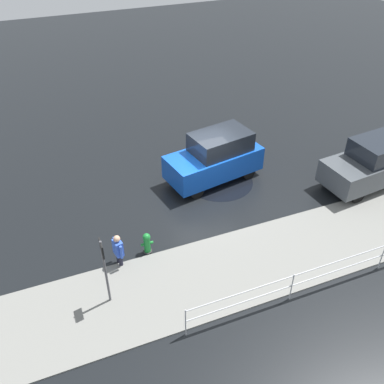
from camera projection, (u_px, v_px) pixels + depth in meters
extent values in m
plane|color=black|center=(206.00, 192.00, 17.19)|extent=(60.00, 60.00, 0.00)
cube|color=slate|center=(257.00, 261.00, 14.04)|extent=(24.00, 3.20, 0.04)
cube|color=blue|center=(213.00, 163.00, 17.45)|extent=(4.14, 2.36, 0.99)
cube|color=#1E232B|center=(221.00, 142.00, 17.06)|extent=(2.57, 1.88, 0.77)
cylinder|color=black|center=(196.00, 191.00, 16.71)|extent=(0.63, 0.32, 0.60)
cylinder|color=black|center=(178.00, 174.00, 17.68)|extent=(0.63, 0.32, 0.60)
cylinder|color=black|center=(248.00, 172.00, 17.81)|extent=(0.63, 0.32, 0.60)
cylinder|color=black|center=(228.00, 156.00, 18.78)|extent=(0.63, 0.32, 0.60)
cube|color=#474C51|center=(373.00, 167.00, 17.24)|extent=(4.44, 2.14, 0.95)
cube|color=#1E232B|center=(384.00, 147.00, 16.87)|extent=(2.71, 1.77, 0.73)
cylinder|color=black|center=(357.00, 196.00, 16.47)|extent=(0.62, 0.27, 0.60)
cylinder|color=black|center=(331.00, 177.00, 17.52)|extent=(0.62, 0.27, 0.60)
cylinder|color=black|center=(381.00, 160.00, 18.57)|extent=(0.62, 0.27, 0.60)
cylinder|color=#197A2D|center=(147.00, 245.00, 14.24)|extent=(0.22, 0.22, 0.62)
sphere|color=#197A2D|center=(147.00, 237.00, 14.02)|extent=(0.26, 0.26, 0.26)
cylinder|color=#197A2D|center=(152.00, 242.00, 14.24)|extent=(0.10, 0.09, 0.09)
cylinder|color=#197A2D|center=(142.00, 245.00, 14.15)|extent=(0.10, 0.09, 0.09)
cylinder|color=#2D2D2D|center=(148.00, 251.00, 14.40)|extent=(0.31, 0.31, 0.06)
cube|color=blue|center=(118.00, 248.00, 13.55)|extent=(0.30, 0.40, 0.55)
sphere|color=tan|center=(117.00, 239.00, 13.32)|extent=(0.22, 0.22, 0.22)
cylinder|color=#1E1E2D|center=(118.00, 257.00, 13.90)|extent=(0.13, 0.13, 0.45)
cylinder|color=#1E1E2D|center=(121.00, 261.00, 13.78)|extent=(0.13, 0.13, 0.45)
cylinder|color=blue|center=(115.00, 243.00, 13.71)|extent=(0.09, 0.09, 0.50)
cylinder|color=blue|center=(121.00, 252.00, 13.38)|extent=(0.09, 0.09, 0.50)
cylinder|color=#B7BABF|center=(382.00, 256.00, 13.52)|extent=(0.04, 0.04, 1.05)
cylinder|color=#B7BABF|center=(292.00, 287.00, 12.52)|extent=(0.04, 0.04, 1.05)
cylinder|color=#B7BABF|center=(186.00, 323.00, 11.51)|extent=(0.04, 0.04, 1.05)
cylinder|color=#B7BABF|center=(342.00, 260.00, 12.74)|extent=(10.02, 0.04, 0.04)
cylinder|color=#B7BABF|center=(339.00, 270.00, 12.99)|extent=(10.02, 0.04, 0.04)
cylinder|color=#4C4C51|center=(106.00, 273.00, 12.05)|extent=(0.07, 0.07, 2.40)
cube|color=black|center=(101.00, 248.00, 11.49)|extent=(0.04, 0.44, 0.44)
cylinder|color=black|center=(219.00, 181.00, 17.75)|extent=(2.79, 2.79, 0.01)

